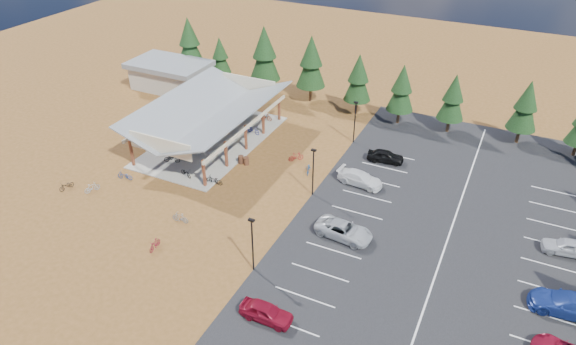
{
  "coord_description": "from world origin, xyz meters",
  "views": [
    {
      "loc": [
        21.1,
        -36.87,
        28.93
      ],
      "look_at": [
        2.77,
        1.05,
        2.5
      ],
      "focal_mm": 32.0,
      "sensor_mm": 36.0,
      "label": 1
    }
  ],
  "objects": [
    {
      "name": "asphalt_lot",
      "position": [
        18.5,
        3.0,
        0.02
      ],
      "size": [
        27.0,
        44.0,
        0.04
      ],
      "primitive_type": "cube",
      "color": "black",
      "rests_on": "ground"
    },
    {
      "name": "outbuilding",
      "position": [
        -24.0,
        18.0,
        2.03
      ],
      "size": [
        11.0,
        7.0,
        3.9
      ],
      "color": "#ADA593",
      "rests_on": "ground"
    },
    {
      "name": "bike_9",
      "position": [
        -15.02,
        -7.13,
        0.48
      ],
      "size": [
        1.02,
        1.66,
        0.97
      ],
      "primitive_type": "imported",
      "rotation": [
        0.0,
        0.0,
        2.76
      ],
      "color": "#A1A5AA",
      "rests_on": "ground"
    },
    {
      "name": "pine_4",
      "position": [
        2.64,
        21.56,
        4.87
      ],
      "size": [
        3.42,
        3.42,
        7.98
      ],
      "color": "#382314",
      "rests_on": "ground"
    },
    {
      "name": "bike_2",
      "position": [
        -12.49,
        10.69,
        0.52
      ],
      "size": [
        1.6,
        0.58,
        0.84
      ],
      "primitive_type": "imported",
      "rotation": [
        0.0,
        0.0,
        1.58
      ],
      "color": "navy",
      "rests_on": "concrete_pad"
    },
    {
      "name": "trash_bin_0",
      "position": [
        -3.77,
        4.13,
        0.45
      ],
      "size": [
        0.6,
        0.6,
        0.9
      ],
      "primitive_type": "cylinder",
      "color": "#4B2B1A",
      "rests_on": "ground"
    },
    {
      "name": "bike_10",
      "position": [
        -13.62,
        -3.92,
        0.45
      ],
      "size": [
        1.78,
        0.86,
        0.9
      ],
      "primitive_type": "imported",
      "rotation": [
        0.0,
        0.0,
        4.88
      ],
      "color": "navy",
      "rests_on": "ground"
    },
    {
      "name": "pine_6",
      "position": [
        14.37,
        21.51,
        4.49
      ],
      "size": [
        3.16,
        3.16,
        7.36
      ],
      "color": "#382314",
      "rests_on": "ground"
    },
    {
      "name": "bike_11",
      "position": [
        -3.84,
        -11.42,
        0.47
      ],
      "size": [
        0.57,
        1.61,
        0.95
      ],
      "primitive_type": "imported",
      "rotation": [
        0.0,
        0.0,
        0.08
      ],
      "color": "maroon",
      "rests_on": "ground"
    },
    {
      "name": "pine_0",
      "position": [
        -23.59,
        22.67,
        5.54
      ],
      "size": [
        3.89,
        3.89,
        9.07
      ],
      "color": "#382314",
      "rests_on": "ground"
    },
    {
      "name": "pine_1",
      "position": [
        -18.49,
        22.75,
        4.16
      ],
      "size": [
        2.93,
        2.93,
        6.82
      ],
      "color": "#382314",
      "rests_on": "ground"
    },
    {
      "name": "pine_2",
      "position": [
        -10.75,
        21.76,
        5.93
      ],
      "size": [
        4.16,
        4.16,
        9.7
      ],
      "color": "#382314",
      "rests_on": "ground"
    },
    {
      "name": "pine_5",
      "position": [
        8.32,
        21.15,
        4.68
      ],
      "size": [
        3.29,
        3.29,
        7.67
      ],
      "color": "#382314",
      "rests_on": "ground"
    },
    {
      "name": "concrete_pad",
      "position": [
        -10.0,
        7.0,
        0.05
      ],
      "size": [
        10.6,
        18.6,
        0.1
      ],
      "primitive_type": "cube",
      "color": "gray",
      "rests_on": "ground"
    },
    {
      "name": "bike_0",
      "position": [
        -11.22,
        0.9,
        0.57
      ],
      "size": [
        1.89,
        1.19,
        0.94
      ],
      "primitive_type": "imported",
      "rotation": [
        0.0,
        0.0,
        1.91
      ],
      "color": "black",
      "rests_on": "concrete_pad"
    },
    {
      "name": "pine_7",
      "position": [
        22.22,
        22.24,
        4.71
      ],
      "size": [
        3.31,
        3.31,
        7.72
      ],
      "color": "#382314",
      "rests_on": "ground"
    },
    {
      "name": "bike_13",
      "position": [
        -4.11,
        -7.39,
        0.5
      ],
      "size": [
        1.71,
        0.58,
        1.01
      ],
      "primitive_type": "imported",
      "rotation": [
        0.0,
        0.0,
        4.78
      ],
      "color": "gray",
      "rests_on": "ground"
    },
    {
      "name": "lamp_post_2",
      "position": [
        5.0,
        14.0,
        2.98
      ],
      "size": [
        0.5,
        0.25,
        5.14
      ],
      "color": "black",
      "rests_on": "ground"
    },
    {
      "name": "lamp_post_1",
      "position": [
        5.0,
        2.0,
        2.98
      ],
      "size": [
        0.5,
        0.25,
        5.14
      ],
      "color": "black",
      "rests_on": "ground"
    },
    {
      "name": "lamp_post_0",
      "position": [
        5.0,
        -10.0,
        2.98
      ],
      "size": [
        0.5,
        0.25,
        5.14
      ],
      "color": "black",
      "rests_on": "ground"
    },
    {
      "name": "car_3",
      "position": [
        8.64,
        5.77,
        0.72
      ],
      "size": [
        4.87,
        2.4,
        1.36
      ],
      "primitive_type": "imported",
      "rotation": [
        0.0,
        0.0,
        1.46
      ],
      "color": "white",
      "rests_on": "asphalt_lot"
    },
    {
      "name": "car_7",
      "position": [
        28.09,
        -3.93,
        0.86
      ],
      "size": [
        5.83,
        2.79,
        1.64
      ],
      "primitive_type": "imported",
      "rotation": [
        0.0,
        0.0,
        -1.48
      ],
      "color": "navy",
      "rests_on": "asphalt_lot"
    },
    {
      "name": "bike_14",
      "position": [
        3.0,
        5.58,
        0.49
      ],
      "size": [
        1.18,
        1.96,
        0.97
      ],
      "primitive_type": "imported",
      "rotation": [
        0.0,
        0.0,
        0.31
      ],
      "color": "navy",
      "rests_on": "ground"
    },
    {
      "name": "pine_3",
      "position": [
        -4.27,
        22.59,
        5.54
      ],
      "size": [
        3.9,
        3.9,
        9.07
      ],
      "color": "#382314",
      "rests_on": "ground"
    },
    {
      "name": "car_8",
      "position": [
        27.84,
        3.24,
        0.73
      ],
      "size": [
        4.27,
        2.2,
        1.39
      ],
      "primitive_type": "imported",
      "rotation": [
        0.0,
        0.0,
        -1.43
      ],
      "color": "#B4B6BE",
      "rests_on": "asphalt_lot"
    },
    {
      "name": "bike_4",
      "position": [
        -8.17,
        -0.8,
        0.53
      ],
      "size": [
        1.75,
        1.08,
        0.87
      ],
      "primitive_type": "imported",
      "rotation": [
        0.0,
        0.0,
        1.24
      ],
      "color": "black",
      "rests_on": "concrete_pad"
    },
    {
      "name": "bike_6",
      "position": [
        -6.52,
        10.66,
        0.6
      ],
      "size": [
        1.99,
        1.05,
        0.99
      ],
      "primitive_type": "imported",
      "rotation": [
        0.0,
        0.0,
        1.36
      ],
      "color": "navy",
      "rests_on": "concrete_pad"
    },
    {
      "name": "bike_1",
      "position": [
        -13.24,
        3.19,
        0.63
      ],
      "size": [
        1.8,
        0.7,
        1.06
      ],
      "primitive_type": "imported",
      "rotation": [
        0.0,
        0.0,
        1.45
      ],
      "color": "#989BA0",
      "rests_on": "concrete_pad"
    },
    {
      "name": "bike_5",
      "position": [
        -9.05,
        3.59,
        0.66
      ],
      "size": [
        1.89,
        0.69,
        1.11
      ],
      "primitive_type": "imported",
      "rotation": [
        0.0,
        0.0,
        1.66
      ],
      "color": "gray",
      "rests_on": "concrete_pad"
    },
    {
      "name": "bike_pavilion",
      "position": [
        -10.0,
        7.0,
        3.82
      ],
      "size": [
        11.65,
        19.4,
        4.97
      ],
      "color": "maroon",
      "rests_on": "concrete_pad"
    },
    {
      "name": "car_2",
      "position": [
        10.12,
        -2.89,
        0.75
      ],
      "size": [
        5.3,
        2.79,
        1.42
      ],
      "primitive_type": "imported",
      "rotation": [
        0.0,
        0.0,
        1.49
      ],
      "color": "#ADB0B6",
      "rests_on": "asphalt_lot"
    },
    {
      "name": "car_0",
      "position": [
        8.38,
        -14.16,
        0.72
      ],
      "size": [
        4.01,
        1.65,
        1.36
      ],
      "primitive_type": "imported",
      "rotation": [
        0.0,
        0.0,
        1.58
      ],
      "color": "maroon",
      "rests_on": "asphalt_lot"
    },
    {
      "name": "car_4",
      "position": [
        9.65,
        11.3,
        0.71
      ],
      "size": [
        4.13,
        2.13,
        1.34
      ],
      "primitive_type": "imported",
      "rotation": [
        0.0,
        0.0,
        1.71
      ],
      "color": "black",
      "rests_on": "asphalt_lot"
    },
    {
      "name": "trash_bin_1",
      "position": [
        -4.43,
        4.15,
        0.45
      ],
      "size": [
        0.6,
        0.6,
        0.9
      ],
      "primitive_type": "cylinder",
      "color": "#4B2B1A",
      "rests_on": "ground"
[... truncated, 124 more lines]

